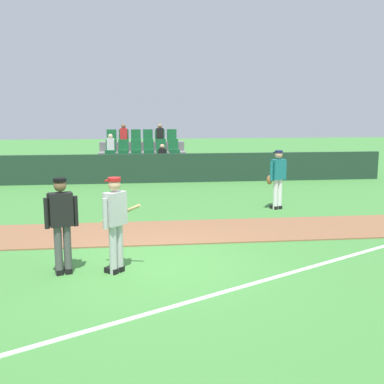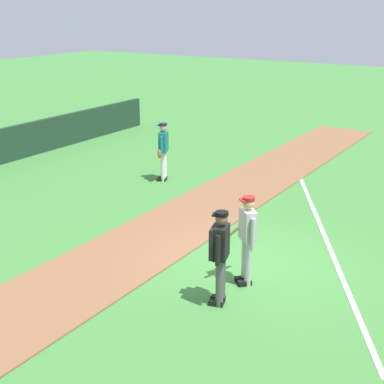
{
  "view_description": "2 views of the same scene",
  "coord_description": "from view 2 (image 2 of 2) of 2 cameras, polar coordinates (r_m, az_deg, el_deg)",
  "views": [
    {
      "loc": [
        -0.3,
        -8.82,
        2.95
      ],
      "look_at": [
        1.02,
        2.32,
        1.0
      ],
      "focal_mm": 44.52,
      "sensor_mm": 36.0,
      "label": 1
    },
    {
      "loc": [
        -9.44,
        -4.7,
        5.11
      ],
      "look_at": [
        0.58,
        1.65,
        1.12
      ],
      "focal_mm": 52.68,
      "sensor_mm": 36.0,
      "label": 2
    }
  ],
  "objects": [
    {
      "name": "ground_plane",
      "position": [
        11.72,
        5.35,
        -7.37
      ],
      "size": [
        80.0,
        80.0,
        0.0
      ],
      "primitive_type": "plane",
      "color": "#42843A"
    },
    {
      "name": "infield_dirt_path",
      "position": [
        12.85,
        -4.16,
        -4.83
      ],
      "size": [
        28.0,
        2.25,
        0.03
      ],
      "primitive_type": "cube",
      "color": "brown",
      "rests_on": "ground"
    },
    {
      "name": "foul_line_chalk",
      "position": [
        14.09,
        12.78,
        -3.16
      ],
      "size": [
        10.55,
        5.9,
        0.01
      ],
      "primitive_type": "cube",
      "rotation": [
        0.0,
        0.0,
        0.51
      ],
      "color": "white",
      "rests_on": "ground"
    },
    {
      "name": "batter_grey_jersey",
      "position": [
        10.61,
        5.59,
        -4.51
      ],
      "size": [
        0.75,
        0.68,
        1.76
      ],
      "color": "#B2B2B2",
      "rests_on": "ground"
    },
    {
      "name": "umpire_home_plate",
      "position": [
        9.84,
        2.84,
        -6.15
      ],
      "size": [
        0.57,
        0.39,
        1.76
      ],
      "color": "#4C4C4C",
      "rests_on": "ground"
    },
    {
      "name": "runner_teal_jersey",
      "position": [
        16.84,
        -2.93,
        4.29
      ],
      "size": [
        0.66,
        0.4,
        1.76
      ],
      "color": "white",
      "rests_on": "ground"
    }
  ]
}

